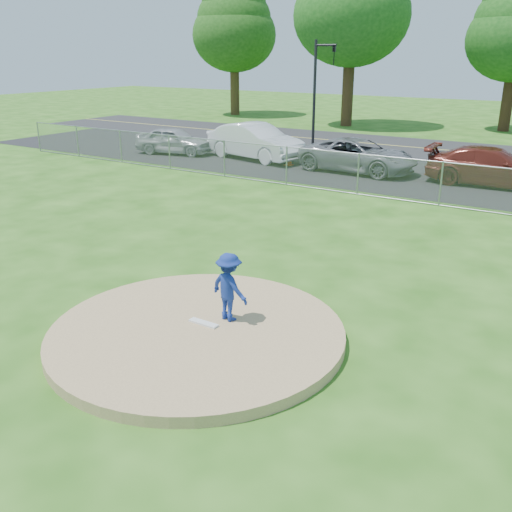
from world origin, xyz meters
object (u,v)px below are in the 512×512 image
Objects in this scene: tree_far_left at (234,24)px; parked_car_white at (255,141)px; tree_left at (352,0)px; traffic_cone at (289,159)px; pitcher at (229,287)px; parked_car_silver at (174,141)px; parked_car_gray at (358,155)px; parked_car_darkred at (492,167)px; traffic_signal_left at (319,83)px.

parked_car_white is (12.86, -16.84, -6.20)m from tree_far_left.
tree_left is 17.72m from traffic_cone.
pitcher is 0.33× the size of parked_car_silver.
parked_car_gray is at bearing -42.95° from tree_far_left.
pitcher is 2.17× the size of traffic_cone.
parked_car_silver is at bearing -176.14° from traffic_cone.
pitcher reaches higher than traffic_cone.
tree_left reaches higher than parked_car_gray.
parked_car_gray is 1.02× the size of parked_car_darkred.
parked_car_gray is (7.31, -15.05, -7.52)m from tree_left.
tree_left is at bearing -22.74° from parked_car_silver.
traffic_signal_left is at bearing -55.52° from pitcher.
traffic_cone is at bearing -49.05° from tree_far_left.
traffic_signal_left reaches higher than traffic_cone.
tree_far_left is 25.81m from parked_car_gray.
parked_car_darkred is (8.76, 0.59, 0.43)m from traffic_cone.
traffic_signal_left reaches higher than parked_car_darkred.
pitcher is 0.26× the size of parked_car_gray.
traffic_cone is 3.31m from parked_car_gray.
traffic_signal_left is at bearing -39.73° from tree_far_left.
parked_car_darkred is (15.28, 1.03, 0.06)m from parked_car_silver.
parked_car_gray reaches higher than traffic_cone.
pitcher is (9.05, -21.36, -2.51)m from traffic_signal_left.
parked_car_white is at bearing 167.34° from traffic_cone.
parked_car_white is 10.94m from parked_car_darkred.
parked_car_silver is 0.77× the size of parked_car_gray.
tree_far_left is 17.77× the size of traffic_cone.
parked_car_darkred reaches higher than traffic_cone.
parked_car_darkred is (10.56, -5.74, -2.62)m from traffic_signal_left.
tree_far_left reaches higher than pitcher.
parked_car_gray is (18.31, -17.05, -6.34)m from tree_far_left.
traffic_cone is at bearing 91.16° from parked_car_darkred.
parked_car_darkred is at bearing -28.51° from traffic_signal_left.
tree_left reaches higher than pitcher.
parked_car_white reaches higher than parked_car_silver.
traffic_signal_left is 7.25m from traffic_cone.
tree_left reaches higher than tree_far_left.
tree_left is 16.68m from parked_car_white.
parked_car_gray is at bearing -64.08° from tree_left.
parked_car_white is at bearing 90.75° from parked_car_gray.
tree_left reaches higher than traffic_cone.
parked_car_darkred is (10.94, 0.10, -0.12)m from parked_car_white.
pitcher is 20.07m from parked_car_silver.
parked_car_gray is at bearing -99.58° from parked_car_silver.
parked_car_darkred reaches higher than parked_car_gray.
parked_car_gray is at bearing -63.94° from pitcher.
tree_far_left is 8.18× the size of pitcher.
traffic_signal_left is 1.11× the size of parked_car_darkred.
pitcher is 0.25× the size of parked_car_white.
traffic_cone is 0.15× the size of parked_car_silver.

